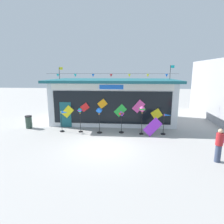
{
  "coord_description": "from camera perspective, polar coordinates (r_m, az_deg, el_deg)",
  "views": [
    {
      "loc": [
        1.36,
        -10.57,
        4.32
      ],
      "look_at": [
        0.32,
        2.96,
        1.46
      ],
      "focal_mm": 30.66,
      "sensor_mm": 36.0,
      "label": 1
    }
  ],
  "objects": [
    {
      "name": "ground_plane",
      "position": [
        11.5,
        -2.78,
        -10.18
      ],
      "size": [
        80.0,
        80.0,
        0.0
      ],
      "primitive_type": "plane",
      "color": "#9E9B99"
    },
    {
      "name": "kite_shop_building",
      "position": [
        16.94,
        0.43,
        3.58
      ],
      "size": [
        10.49,
        5.59,
        4.87
      ],
      "color": "silver",
      "rests_on": "ground_plane"
    },
    {
      "name": "wind_spinner_far_left",
      "position": [
        14.29,
        -14.21,
        -1.54
      ],
      "size": [
        0.68,
        0.32,
        1.55
      ],
      "color": "black",
      "rests_on": "ground_plane"
    },
    {
      "name": "wind_spinner_left",
      "position": [
        13.91,
        -9.52,
        -0.48
      ],
      "size": [
        0.3,
        0.3,
        1.78
      ],
      "color": "black",
      "rests_on": "ground_plane"
    },
    {
      "name": "wind_spinner_center_left",
      "position": [
        13.5,
        -3.84,
        -0.31
      ],
      "size": [
        0.39,
        0.39,
        1.85
      ],
      "color": "black",
      "rests_on": "ground_plane"
    },
    {
      "name": "wind_spinner_center_right",
      "position": [
        13.63,
        2.84,
        -2.31
      ],
      "size": [
        0.38,
        0.37,
        1.61
      ],
      "color": "black",
      "rests_on": "ground_plane"
    },
    {
      "name": "wind_spinner_right",
      "position": [
        13.32,
        8.97,
        0.29
      ],
      "size": [
        0.39,
        0.39,
        2.01
      ],
      "color": "black",
      "rests_on": "ground_plane"
    },
    {
      "name": "wind_spinner_far_right",
      "position": [
        13.8,
        15.78,
        -2.74
      ],
      "size": [
        0.66,
        0.33,
        1.47
      ],
      "color": "black",
      "rests_on": "ground_plane"
    },
    {
      "name": "person_near_camera",
      "position": [
        10.66,
        29.36,
        -8.46
      ],
      "size": [
        0.48,
        0.41,
        1.68
      ],
      "rotation": [
        0.0,
        0.0,
        5.18
      ],
      "color": "#333D56",
      "rests_on": "ground_plane"
    },
    {
      "name": "trash_bin",
      "position": [
        16.25,
        -23.57,
        -2.71
      ],
      "size": [
        0.52,
        0.52,
        0.99
      ],
      "color": "#2D4238",
      "rests_on": "ground_plane"
    },
    {
      "name": "display_kite_on_ground",
      "position": [
        13.26,
        12.04,
        -4.37
      ],
      "size": [
        1.33,
        0.23,
        1.33
      ],
      "primitive_type": "cube",
      "rotation": [
        -0.16,
        0.79,
        0.0
      ],
      "color": "purple",
      "rests_on": "ground_plane"
    }
  ]
}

